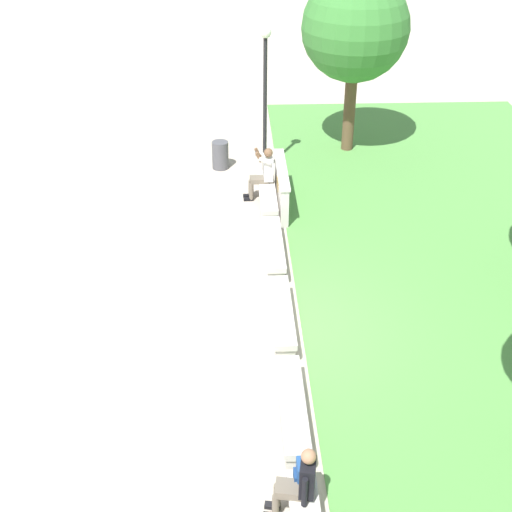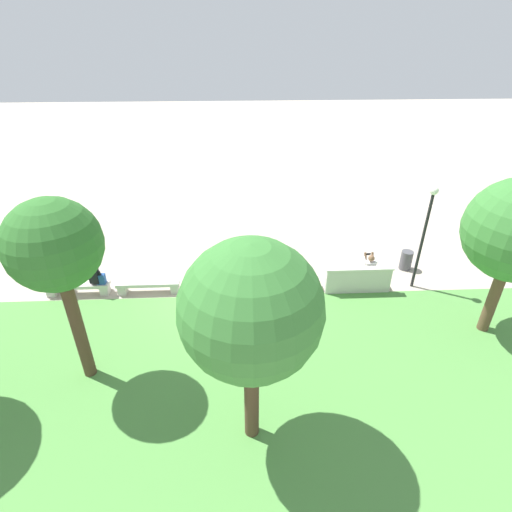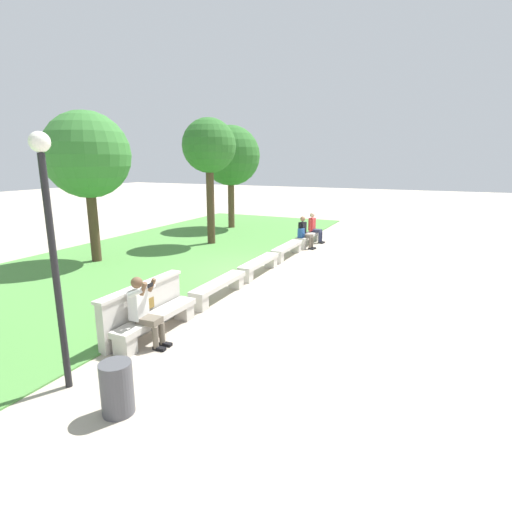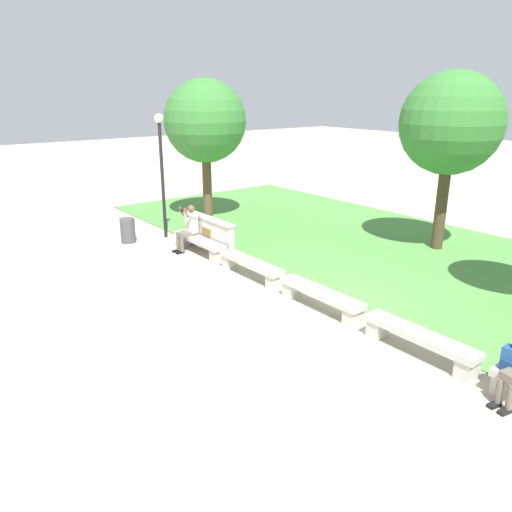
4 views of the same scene
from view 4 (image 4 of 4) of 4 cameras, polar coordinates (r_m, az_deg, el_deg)
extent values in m
plane|color=#B2A593|center=(10.74, 7.34, -6.09)|extent=(80.00, 80.00, 0.00)
cube|color=#518E42|center=(13.99, 20.18, -1.13)|extent=(23.89, 8.00, 0.03)
cube|color=beige|center=(14.21, -6.52, 1.80)|extent=(2.18, 0.40, 0.12)
cube|color=beige|center=(15.02, -8.30, 1.75)|extent=(0.28, 0.34, 0.33)
cube|color=beige|center=(13.54, -4.47, 0.02)|extent=(0.28, 0.34, 0.33)
cube|color=beige|center=(12.29, -0.58, -0.76)|extent=(2.18, 0.40, 0.12)
cube|color=beige|center=(13.06, -2.98, -0.65)|extent=(0.28, 0.34, 0.33)
cube|color=beige|center=(11.70, 2.12, -2.95)|extent=(0.28, 0.34, 0.33)
cube|color=beige|center=(10.58, 7.42, -4.17)|extent=(2.18, 0.40, 0.12)
cube|color=beige|center=(11.27, 4.12, -3.85)|extent=(0.28, 0.34, 0.33)
cube|color=beige|center=(10.12, 11.02, -6.87)|extent=(0.28, 0.34, 0.33)
cube|color=beige|center=(9.21, 18.25, -8.61)|extent=(2.18, 0.40, 0.12)
cube|color=beige|center=(9.77, 13.72, -8.03)|extent=(0.28, 0.34, 0.33)
cube|color=beige|center=(8.92, 22.97, -11.77)|extent=(0.28, 0.34, 0.33)
cube|color=beige|center=(8.70, 26.52, -13.11)|extent=(0.28, 0.34, 0.33)
cube|color=beige|center=(14.35, -5.37, 2.36)|extent=(2.25, 0.18, 0.95)
cube|color=beige|center=(14.22, -5.43, 4.32)|extent=(2.31, 0.24, 0.06)
cube|color=brown|center=(14.27, -5.72, 2.74)|extent=(0.44, 0.02, 0.22)
cube|color=black|center=(14.54, -9.08, 0.58)|extent=(0.11, 0.24, 0.06)
cylinder|color=#6B6051|center=(14.51, -8.89, 1.43)|extent=(0.11, 0.11, 0.42)
cube|color=black|center=(14.37, -8.66, 0.40)|extent=(0.11, 0.24, 0.06)
cylinder|color=#6B6051|center=(14.35, -8.46, 1.25)|extent=(0.11, 0.11, 0.42)
cube|color=#6B6051|center=(14.45, -8.09, 2.51)|extent=(0.32, 0.43, 0.12)
cube|color=silver|center=(14.49, -7.37, 3.74)|extent=(0.35, 0.24, 0.56)
sphere|color=brown|center=(14.39, -7.44, 5.36)|extent=(0.22, 0.22, 0.22)
cylinder|color=silver|center=(14.53, -8.17, 4.92)|extent=(0.10, 0.31, 0.21)
cylinder|color=brown|center=(14.38, -8.51, 5.10)|extent=(0.09, 0.19, 0.27)
cylinder|color=silver|center=(14.22, -7.33, 4.66)|extent=(0.10, 0.31, 0.21)
cylinder|color=brown|center=(14.18, -7.97, 4.93)|extent=(0.11, 0.19, 0.27)
cube|color=black|center=(14.24, -8.45, 5.13)|extent=(0.15, 0.02, 0.08)
cube|color=black|center=(8.43, 25.57, -15.10)|extent=(0.14, 0.23, 0.06)
cylinder|color=#6B6051|center=(8.36, 26.03, -13.74)|extent=(0.10, 0.10, 0.42)
cube|color=black|center=(8.34, 26.57, -15.61)|extent=(0.14, 0.23, 0.06)
cylinder|color=#6B6051|center=(8.28, 27.04, -14.25)|extent=(0.10, 0.10, 0.42)
cube|color=navy|center=(8.43, 26.86, -11.13)|extent=(0.20, 0.06, 0.16)
cylinder|color=#4C3826|center=(15.24, 20.44, 5.70)|extent=(0.32, 0.32, 2.74)
sphere|color=#387A33|center=(14.95, 21.40, 13.95)|extent=(2.79, 2.79, 2.79)
cylinder|color=brown|center=(18.05, -5.61, 8.33)|extent=(0.32, 0.32, 2.57)
sphere|color=#387A33|center=(17.81, -5.83, 15.11)|extent=(2.83, 2.83, 2.83)
cylinder|color=#4C4C51|center=(15.67, -14.44, 2.85)|extent=(0.44, 0.44, 0.75)
cylinder|color=black|center=(15.70, -10.62, 8.30)|extent=(0.10, 0.10, 3.50)
sphere|color=white|center=(15.49, -11.04, 15.20)|extent=(0.28, 0.28, 0.28)
camera|label=1|loc=(8.04, 92.95, 27.68)|focal=50.00mm
camera|label=2|loc=(20.49, 33.30, 26.34)|focal=28.00mm
camera|label=3|loc=(17.70, -31.77, 12.44)|focal=28.00mm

